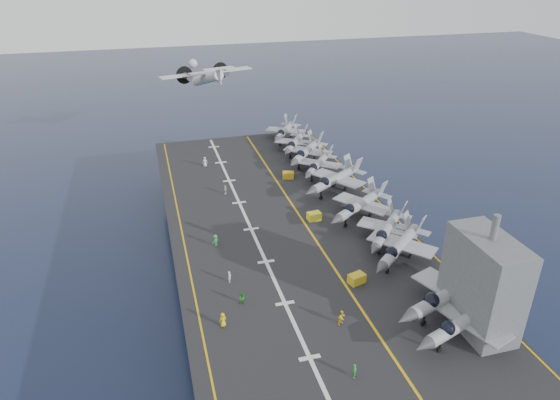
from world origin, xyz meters
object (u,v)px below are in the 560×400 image
object	(u,v)px
island_superstructure	(485,273)
fighter_jet_0	(465,320)
tow_cart_a	(357,279)
transport_plane	(207,78)

from	to	relation	value
island_superstructure	fighter_jet_0	bearing A→B (deg)	-149.32
fighter_jet_0	tow_cart_a	bearing A→B (deg)	119.62
fighter_jet_0	transport_plane	bearing A→B (deg)	100.68
tow_cart_a	island_superstructure	bearing A→B (deg)	-48.55
island_superstructure	fighter_jet_0	xyz separation A→B (m)	(-2.75, -1.63, -4.98)
tow_cart_a	transport_plane	xyz separation A→B (m)	(-9.09, 75.07, 11.52)
island_superstructure	tow_cart_a	bearing A→B (deg)	131.45
tow_cart_a	transport_plane	size ratio (longest dim) A/B	0.09
fighter_jet_0	tow_cart_a	world-z (taller)	fighter_jet_0
island_superstructure	fighter_jet_0	world-z (taller)	island_superstructure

